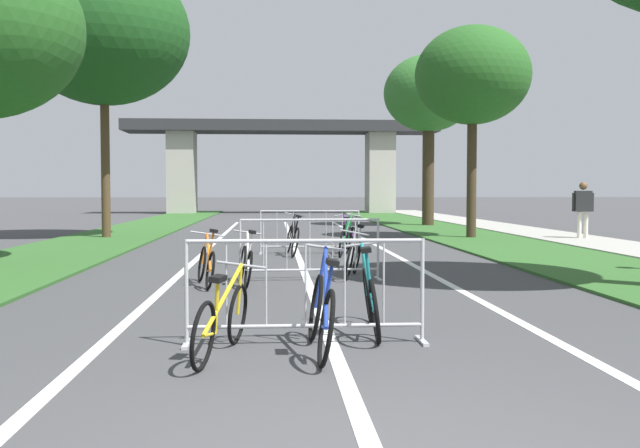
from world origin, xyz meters
The scene contains 23 objects.
grass_verge_left centered at (-5.74, 21.70, 0.03)m, with size 3.20×53.05×0.05m, color #2D5B26.
grass_verge_right centered at (5.74, 21.70, 0.03)m, with size 3.20×53.05×0.05m, color #2D5B26.
sidewalk_path_right centered at (8.52, 21.70, 0.04)m, with size 2.35×53.05×0.08m, color #9E9B93.
lane_stripe_center centered at (0.00, 15.35, 0.00)m, with size 0.14×30.69×0.01m, color silver.
lane_stripe_right_lane centered at (2.28, 15.35, 0.00)m, with size 0.14×30.69×0.01m, color silver.
lane_stripe_left_lane centered at (-2.28, 15.35, 0.00)m, with size 0.14×30.69×0.01m, color silver.
overpass_bridge centered at (0.00, 43.84, 4.24)m, with size 20.36×3.40×6.01m.
tree_left_pine_far centered at (-5.85, 19.49, 6.46)m, with size 5.35×5.35×8.74m.
tree_right_cypress_far centered at (5.65, 18.67, 5.09)m, with size 3.60×3.60×6.65m.
tree_right_oak_mid centered at (5.99, 26.57, 5.54)m, with size 3.80×3.80×7.23m.
crowd_barrier_nearest centered at (-0.26, 3.46, 0.52)m, with size 2.41×0.44×1.05m.
crowd_barrier_second centered at (0.04, 8.50, 0.52)m, with size 2.42×0.55×1.05m.
crowd_barrier_third centered at (0.29, 13.55, 0.52)m, with size 2.42×0.55×1.05m.
bicycle_white_0 centered at (-1.02, 7.98, 0.35)m, with size 0.48×1.65×0.90m.
bicycle_black_1 centered at (-0.13, 13.15, 0.39)m, with size 0.48×1.66×1.00m.
bicycle_silver_2 centered at (0.84, 8.89, 0.36)m, with size 0.54×1.63×0.92m.
bicycle_green_3 centered at (1.11, 13.05, 0.37)m, with size 0.69×1.71×0.98m.
bicycle_purple_4 centered at (1.32, 13.91, 0.37)m, with size 0.51×1.76×0.97m.
bicycle_teal_5 centered at (0.46, 3.94, 0.37)m, with size 0.42×1.76×0.96m.
bicycle_orange_6 centered at (-1.64, 7.91, 0.35)m, with size 0.55×1.62×0.93m.
bicycle_blue_7 centered at (-0.13, 3.02, 0.38)m, with size 0.44×1.79×1.00m.
bicycle_yellow_8 centered at (-1.05, 2.94, 0.35)m, with size 0.64×1.67×0.84m.
pedestrian_strolling centered at (8.78, 17.58, 1.09)m, with size 0.63×0.38×1.78m.
Camera 1 is at (-0.58, -3.66, 1.53)m, focal length 40.49 mm.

